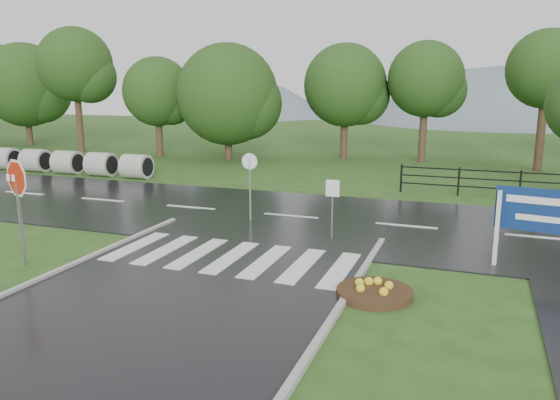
% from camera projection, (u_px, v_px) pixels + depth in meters
% --- Properties ---
extents(ground, '(120.00, 120.00, 0.00)m').
position_uv_depth(ground, '(116.00, 339.00, 10.05)').
color(ground, '#284E1A').
rests_on(ground, ground).
extents(main_road, '(90.00, 8.00, 0.04)m').
position_uv_depth(main_road, '(291.00, 217.00, 19.24)').
color(main_road, black).
rests_on(main_road, ground).
extents(crosswalk, '(6.50, 2.80, 0.02)m').
position_uv_depth(crosswalk, '(231.00, 257.00, 14.63)').
color(crosswalk, silver).
rests_on(crosswalk, ground).
extents(fence_west, '(9.58, 0.08, 1.20)m').
position_uv_depth(fence_west, '(520.00, 182.00, 22.02)').
color(fence_west, black).
rests_on(fence_west, ground).
extents(hills, '(102.00, 48.00, 48.00)m').
position_uv_depth(hills, '(450.00, 239.00, 71.88)').
color(hills, slate).
rests_on(hills, ground).
extents(treeline, '(83.20, 5.20, 10.00)m').
position_uv_depth(treeline, '(385.00, 164.00, 31.77)').
color(treeline, '#1B3D13').
rests_on(treeline, ground).
extents(culvert_pipes, '(9.70, 1.20, 1.20)m').
position_uv_depth(culvert_pipes, '(68.00, 162.00, 28.38)').
color(culvert_pipes, '#9E9B93').
rests_on(culvert_pipes, ground).
extents(stop_sign, '(1.25, 0.44, 2.95)m').
position_uv_depth(stop_sign, '(17.00, 188.00, 13.74)').
color(stop_sign, '#939399').
rests_on(stop_sign, ground).
extents(estate_billboard, '(2.37, 0.46, 2.09)m').
position_uv_depth(estate_billboard, '(546.00, 215.00, 13.42)').
color(estate_billboard, silver).
rests_on(estate_billboard, ground).
extents(flower_bed, '(1.69, 1.69, 0.34)m').
position_uv_depth(flower_bed, '(375.00, 291.00, 12.05)').
color(flower_bed, '#332111').
rests_on(flower_bed, ground).
extents(reg_sign_small, '(0.41, 0.06, 1.84)m').
position_uv_depth(reg_sign_small, '(332.00, 197.00, 16.16)').
color(reg_sign_small, '#939399').
rests_on(reg_sign_small, ground).
extents(reg_sign_round, '(0.55, 0.07, 2.35)m').
position_uv_depth(reg_sign_round, '(250.00, 179.00, 18.28)').
color(reg_sign_round, '#939399').
rests_on(reg_sign_round, ground).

